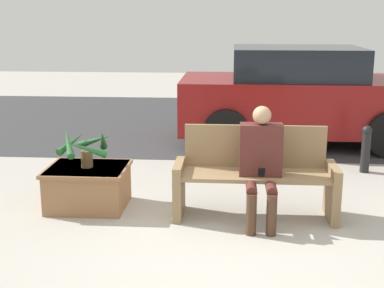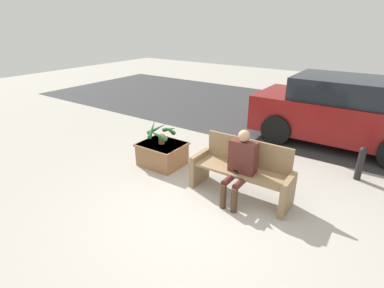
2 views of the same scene
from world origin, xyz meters
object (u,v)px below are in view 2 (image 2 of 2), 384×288
(bench, at_px, (242,171))
(person_seated, at_px, (241,163))
(bollard_post, at_px, (361,163))
(potted_plant, at_px, (161,132))
(parked_car, at_px, (341,112))
(planter_box, at_px, (162,153))

(bench, xyz_separation_m, person_seated, (0.05, -0.18, 0.24))
(person_seated, xyz_separation_m, bollard_post, (1.54, 1.92, -0.34))
(person_seated, bearing_deg, potted_plant, 170.78)
(person_seated, bearing_deg, parked_car, 77.13)
(person_seated, height_order, potted_plant, person_seated)
(bench, distance_m, parked_car, 3.58)
(planter_box, bearing_deg, potted_plant, 145.58)
(bench, relative_size, bollard_post, 2.61)
(potted_plant, bearing_deg, person_seated, -9.22)
(potted_plant, relative_size, bollard_post, 0.94)
(bench, distance_m, person_seated, 0.31)
(bench, xyz_separation_m, planter_box, (-1.87, 0.12, -0.20))
(person_seated, height_order, bollard_post, person_seated)
(bench, height_order, person_seated, person_seated)
(bench, relative_size, parked_car, 0.43)
(bollard_post, bearing_deg, planter_box, -154.90)
(person_seated, xyz_separation_m, planter_box, (-1.91, 0.30, -0.44))
(person_seated, bearing_deg, bench, 104.38)
(bench, xyz_separation_m, bollard_post, (1.59, 1.74, -0.10))
(planter_box, height_order, potted_plant, potted_plant)
(planter_box, bearing_deg, person_seated, -9.03)
(potted_plant, bearing_deg, bench, -3.90)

